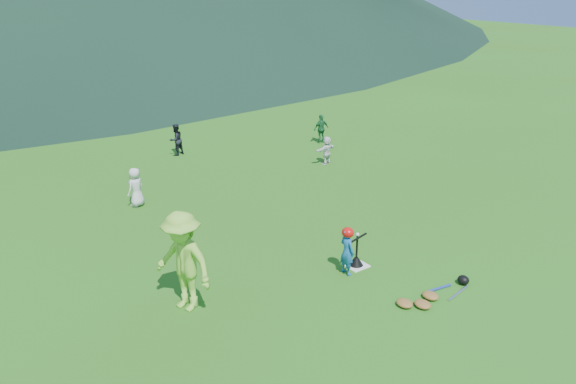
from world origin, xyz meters
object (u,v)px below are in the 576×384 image
object	(u,v)px
adult_coach	(183,262)
fielder_d	(327,150)
home_plate	(356,265)
fielder_c	(321,129)
equipment_pile	(431,296)
fielder_b	(176,140)
batting_tee	(356,260)
fielder_a	(136,187)
batter_child	(347,251)

from	to	relation	value
adult_coach	fielder_d	distance (m)	9.12
home_plate	fielder_c	bearing A→B (deg)	55.85
fielder_c	equipment_pile	world-z (taller)	fielder_c
fielder_b	equipment_pile	bearing A→B (deg)	71.68
batting_tee	home_plate	bearing A→B (deg)	0.00
home_plate	fielder_d	world-z (taller)	fielder_d
fielder_c	equipment_pile	bearing A→B (deg)	65.63
fielder_a	adult_coach	bearing A→B (deg)	52.03
fielder_c	equipment_pile	size ratio (longest dim) A/B	0.59
fielder_b	home_plate	bearing A→B (deg)	69.96
home_plate	fielder_b	distance (m)	9.52
home_plate	fielder_d	size ratio (longest dim) A/B	0.49
fielder_d	batting_tee	size ratio (longest dim) A/B	1.36
fielder_d	batting_tee	distance (m)	6.94
fielder_d	equipment_pile	world-z (taller)	fielder_d
adult_coach	fielder_b	size ratio (longest dim) A/B	1.78
fielder_d	fielder_b	bearing A→B (deg)	-55.38
home_plate	batting_tee	distance (m)	0.12
batter_child	fielder_b	bearing A→B (deg)	-3.53
batter_child	fielder_d	bearing A→B (deg)	-35.47
home_plate	equipment_pile	size ratio (longest dim) A/B	0.25
fielder_a	batting_tee	distance (m)	6.45
home_plate	fielder_d	distance (m)	6.95
equipment_pile	fielder_c	bearing A→B (deg)	62.50
adult_coach	equipment_pile	bearing A→B (deg)	37.19
fielder_b	batting_tee	world-z (taller)	fielder_b
batter_child	fielder_c	world-z (taller)	fielder_c
equipment_pile	fielder_a	bearing A→B (deg)	110.03
batting_tee	equipment_pile	size ratio (longest dim) A/B	0.38
batting_tee	fielder_d	bearing A→B (deg)	56.01
batter_child	fielder_d	world-z (taller)	batter_child
fielder_a	fielder_c	size ratio (longest dim) A/B	1.01
adult_coach	equipment_pile	size ratio (longest dim) A/B	1.07
fielder_b	batter_child	bearing A→B (deg)	67.68
fielder_b	fielder_a	bearing A→B (deg)	33.43
home_plate	batter_child	size ratio (longest dim) A/B	0.44
fielder_d	batting_tee	bearing A→B (deg)	46.92
fielder_d	batter_child	bearing A→B (deg)	44.92
fielder_a	fielder_d	xyz separation A→B (m)	(6.41, -0.17, -0.07)
batter_child	equipment_pile	world-z (taller)	batter_child
home_plate	batter_child	bearing A→B (deg)	-162.22
batter_child	fielder_a	xyz separation A→B (m)	(-2.15, 6.04, 0.02)
batter_child	batting_tee	world-z (taller)	batter_child
home_plate	fielder_b	bearing A→B (deg)	88.23
fielder_c	home_plate	bearing A→B (deg)	58.99
batter_child	fielder_c	size ratio (longest dim) A/B	0.97
fielder_d	fielder_a	bearing A→B (deg)	-10.60
adult_coach	fielder_b	bearing A→B (deg)	135.04
fielder_a	batting_tee	size ratio (longest dim) A/B	1.56
adult_coach	fielder_c	size ratio (longest dim) A/B	1.83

